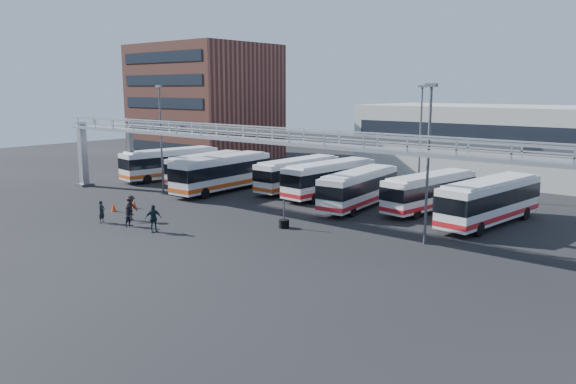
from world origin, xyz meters
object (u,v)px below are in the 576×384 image
Objects in this scene: bus_4 at (330,178)px; cone_left at (114,207)px; bus_1 at (207,167)px; bus_7 at (490,200)px; light_pole_mid at (428,156)px; pedestrian_a at (102,212)px; bus_3 at (298,173)px; light_pole_left at (161,133)px; pedestrian_d at (153,218)px; light_pole_back at (420,134)px; bus_6 at (430,191)px; bus_2 at (222,172)px; tire_stack at (284,223)px; pedestrian_b at (129,216)px; bus_0 at (170,163)px; cone_right at (134,204)px; bus_5 at (359,187)px; pedestrian_c at (131,208)px.

bus_4 reaches higher than cone_left.
bus_7 is at bearing -4.70° from bus_1.
pedestrian_a is (-21.25, -9.97, -4.88)m from light_pole_mid.
light_pole_mid reaches higher than bus_3.
light_pole_left reaches higher than bus_3.
bus_1 is at bearing -168.39° from bus_4.
pedestrian_d is (2.25, -19.07, -0.77)m from bus_3.
bus_4 is 18.62m from pedestrian_d.
light_pole_back reaches higher than bus_6.
pedestrian_a is (-13.25, -24.97, -4.88)m from light_pole_back.
bus_2 reaches higher than bus_1.
bus_1 reaches higher than pedestrian_a.
light_pole_mid is 4.74× the size of tire_stack.
pedestrian_b is 0.71× the size of tire_stack.
bus_0 is 15.69m from bus_3.
light_pole_back is 26.30m from cone_right.
bus_7 is at bearing 13.06° from light_pole_left.
light_pole_back is 25.96m from pedestrian_d.
bus_4 is at bearing 146.28° from bus_5.
bus_4 is (19.51, 2.83, -0.05)m from bus_0.
bus_0 is at bearing 174.70° from bus_5.
cone_right is at bearing 82.76° from cone_left.
bus_4 reaches higher than pedestrian_d.
bus_3 is 4.24m from bus_4.
bus_2 is at bearing 2.15° from pedestrian_c.
bus_5 is (4.77, -2.50, -0.05)m from bus_4.
bus_1 is 18.93m from pedestrian_a.
cone_left is (9.59, -13.62, -1.52)m from bus_0.
light_pole_left is at bearing -35.79° from bus_0.
bus_5 is 20.59m from pedestrian_a.
bus_7 is (29.30, 6.80, -3.86)m from light_pole_left.
pedestrian_b reaches higher than cone_left.
bus_1 is at bearing 96.34° from light_pole_left.
bus_3 is 20.06m from pedestrian_a.
bus_2 is 10.22m from cone_right.
pedestrian_d is at bearing -91.68° from bus_4.
bus_7 is at bearing 27.68° from cone_right.
pedestrian_c is (3.39, -12.88, -0.97)m from bus_2.
pedestrian_b is 2.24× the size of cone_right.
light_pole_back is at bearing 132.90° from bus_6.
light_pole_left is at bearing 169.14° from tire_stack.
bus_4 is 5.38m from bus_5.
light_pole_left is 0.96× the size of bus_5.
pedestrian_c is at bearing -52.21° from pedestrian_a.
bus_4 is 5.59× the size of pedestrian_c.
light_pole_left is 24.41m from light_pole_back.
bus_5 reaches higher than bus_3.
bus_5 reaches higher than cone_left.
bus_0 is at bearing 125.16° from cone_left.
pedestrian_a is at bearing -122.76° from bus_6.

